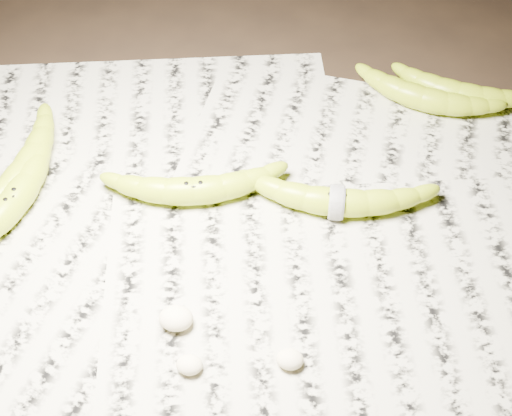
# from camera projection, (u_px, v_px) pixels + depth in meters

# --- Properties ---
(ground) EXTENTS (3.00, 3.00, 0.00)m
(ground) POSITION_uv_depth(u_px,v_px,m) (247.00, 245.00, 0.87)
(ground) COLOR black
(ground) RESTS_ON ground
(newspaper_patch) EXTENTS (0.90, 0.70, 0.01)m
(newspaper_patch) POSITION_uv_depth(u_px,v_px,m) (240.00, 229.00, 0.88)
(newspaper_patch) COLOR beige
(newspaper_patch) RESTS_ON ground
(banana_left_a) EXTENTS (0.12, 0.23, 0.04)m
(banana_left_a) POSITION_uv_depth(u_px,v_px,m) (11.00, 202.00, 0.88)
(banana_left_a) COLOR #B3C618
(banana_left_a) RESTS_ON newspaper_patch
(banana_left_b) EXTENTS (0.10, 0.21, 0.04)m
(banana_left_b) POSITION_uv_depth(u_px,v_px,m) (24.00, 168.00, 0.92)
(banana_left_b) COLOR #B3C618
(banana_left_b) RESTS_ON newspaper_patch
(banana_center) EXTENTS (0.21, 0.10, 0.04)m
(banana_center) POSITION_uv_depth(u_px,v_px,m) (194.00, 189.00, 0.89)
(banana_center) COLOR #B3C618
(banana_center) RESTS_ON newspaper_patch
(banana_taped) EXTENTS (0.22, 0.06, 0.04)m
(banana_taped) POSITION_uv_depth(u_px,v_px,m) (337.00, 200.00, 0.88)
(banana_taped) COLOR #B3C618
(banana_taped) RESTS_ON newspaper_patch
(banana_upper_a) EXTENTS (0.19, 0.11, 0.04)m
(banana_upper_a) POSITION_uv_depth(u_px,v_px,m) (424.00, 96.00, 1.01)
(banana_upper_a) COLOR #B3C618
(banana_upper_a) RESTS_ON newspaper_patch
(banana_upper_b) EXTENTS (0.18, 0.10, 0.04)m
(banana_upper_b) POSITION_uv_depth(u_px,v_px,m) (459.00, 92.00, 1.01)
(banana_upper_b) COLOR #B3C618
(banana_upper_b) RESTS_ON newspaper_patch
(measuring_tape) EXTENTS (0.00, 0.05, 0.05)m
(measuring_tape) POSITION_uv_depth(u_px,v_px,m) (337.00, 200.00, 0.88)
(measuring_tape) COLOR white
(measuring_tape) RESTS_ON newspaper_patch
(flesh_chunk_a) EXTENTS (0.04, 0.03, 0.02)m
(flesh_chunk_a) POSITION_uv_depth(u_px,v_px,m) (176.00, 316.00, 0.78)
(flesh_chunk_a) COLOR #F8E8C0
(flesh_chunk_a) RESTS_ON newspaper_patch
(flesh_chunk_b) EXTENTS (0.03, 0.02, 0.02)m
(flesh_chunk_b) POSITION_uv_depth(u_px,v_px,m) (189.00, 363.00, 0.75)
(flesh_chunk_b) COLOR #F8E8C0
(flesh_chunk_b) RESTS_ON newspaper_patch
(flesh_chunk_c) EXTENTS (0.03, 0.02, 0.02)m
(flesh_chunk_c) POSITION_uv_depth(u_px,v_px,m) (290.00, 358.00, 0.76)
(flesh_chunk_c) COLOR #F8E8C0
(flesh_chunk_c) RESTS_ON newspaper_patch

